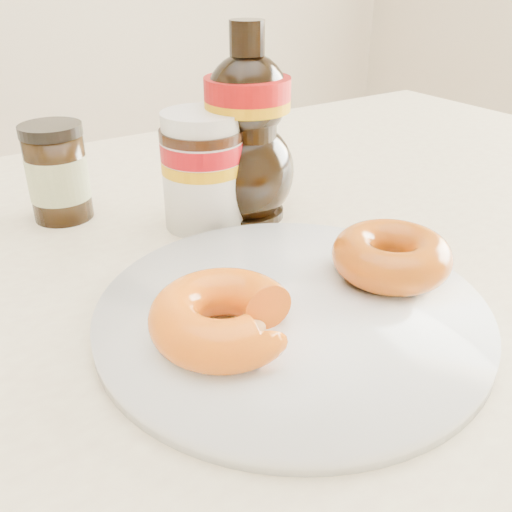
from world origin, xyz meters
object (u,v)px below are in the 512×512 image
donut_bitten (223,317)px  syrup_bottle (248,125)px  dining_table (234,340)px  donut_whole (391,255)px  dark_jar (58,173)px  nutella_jar (203,166)px  plate (292,312)px

donut_bitten → syrup_bottle: size_ratio=0.52×
dining_table → donut_whole: (0.09, -0.11, 0.12)m
donut_bitten → dark_jar: dark_jar is taller
donut_whole → nutella_jar: bearing=107.6°
nutella_jar → syrup_bottle: 0.06m
dining_table → nutella_jar: nutella_jar is taller
dining_table → donut_whole: size_ratio=14.24×
donut_bitten → dining_table: bearing=64.3°
dark_jar → donut_bitten: bearing=-86.0°
donut_bitten → dark_jar: bearing=102.2°
donut_whole → syrup_bottle: (-0.02, 0.20, 0.07)m
syrup_bottle → dark_jar: (-0.17, 0.11, -0.05)m
plate → nutella_jar: (0.03, 0.20, 0.06)m
plate → syrup_bottle: 0.22m
donut_bitten → syrup_bottle: (0.15, 0.20, 0.07)m
plate → donut_bitten: bearing=-172.6°
donut_bitten → nutella_jar: (0.10, 0.20, 0.03)m
donut_whole → dark_jar: size_ratio=0.97×
donut_whole → nutella_jar: nutella_jar is taller
syrup_bottle → dark_jar: syrup_bottle is taller
plate → dark_jar: dark_jar is taller
donut_bitten → nutella_jar: bearing=72.7°
plate → donut_whole: size_ratio=3.05×
dining_table → dark_jar: bearing=115.9°
dining_table → nutella_jar: 0.18m
nutella_jar → syrup_bottle: size_ratio=0.59×
nutella_jar → dining_table: bearing=-104.4°
plate → donut_bitten: donut_bitten is taller
syrup_bottle → plate: bearing=-113.3°
syrup_bottle → dark_jar: size_ratio=1.96×
donut_bitten → donut_whole: bearing=8.9°
donut_whole → syrup_bottle: size_ratio=0.50×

